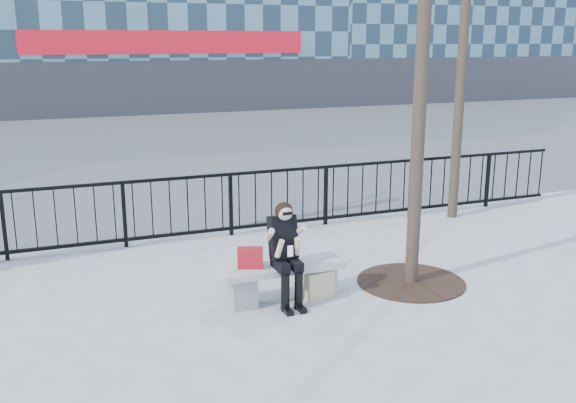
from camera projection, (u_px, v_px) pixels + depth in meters
name	position (u px, v px, depth m)	size (l,w,h in m)	color
ground	(282.00, 299.00, 8.41)	(120.00, 120.00, 0.00)	gray
street_surface	(126.00, 139.00, 21.95)	(60.00, 23.00, 0.01)	#474747
railing	(220.00, 205.00, 10.98)	(14.00, 0.06, 1.10)	black
tree_grate	(411.00, 282.00, 8.99)	(1.50, 1.50, 0.02)	black
bench_main	(282.00, 278.00, 8.33)	(1.65, 0.46, 0.49)	slate
seated_woman	(286.00, 255.00, 8.10)	(0.50, 0.64, 1.34)	black
handbag	(250.00, 258.00, 8.12)	(0.32, 0.15, 0.26)	maroon
shopping_bag	(319.00, 285.00, 8.38)	(0.40, 0.15, 0.37)	beige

